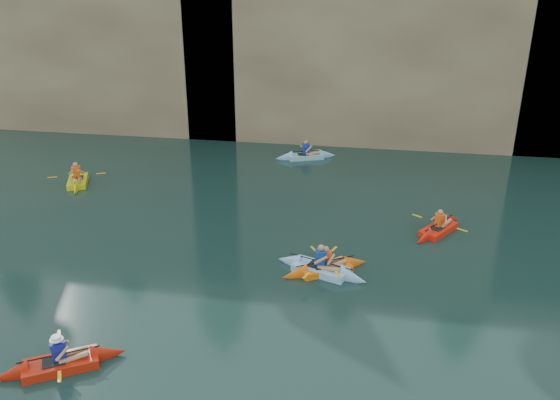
% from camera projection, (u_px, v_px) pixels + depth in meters
% --- Properties ---
extents(cliff, '(70.00, 16.00, 12.00)m').
position_uv_depth(cliff, '(363.00, 29.00, 37.72)').
color(cliff, tan).
rests_on(cliff, ground).
extents(cliff_slab_west, '(26.00, 2.40, 10.56)m').
position_uv_depth(cliff_slab_west, '(40.00, 46.00, 34.62)').
color(cliff_slab_west, tan).
rests_on(cliff_slab_west, ground).
extents(cliff_slab_center, '(24.00, 2.40, 11.40)m').
position_uv_depth(cliff_slab_center, '(393.00, 46.00, 30.75)').
color(cliff_slab_center, tan).
rests_on(cliff_slab_center, ground).
extents(sea_cave_west, '(4.50, 1.00, 4.00)m').
position_uv_depth(sea_cave_west, '(71.00, 100.00, 34.92)').
color(sea_cave_west, black).
rests_on(sea_cave_west, ground).
extents(sea_cave_center, '(3.50, 1.00, 3.20)m').
position_uv_depth(sea_cave_center, '(286.00, 116.00, 32.70)').
color(sea_cave_center, black).
rests_on(sea_cave_center, ground).
extents(sea_cave_east, '(5.00, 1.00, 4.50)m').
position_uv_depth(sea_cave_east, '(536.00, 115.00, 30.09)').
color(sea_cave_east, black).
rests_on(sea_cave_east, ground).
extents(main_kayaker, '(3.12, 2.31, 1.19)m').
position_uv_depth(main_kayaker, '(61.00, 363.00, 13.79)').
color(main_kayaker, red).
rests_on(main_kayaker, ground).
extents(kayaker_orange, '(3.03, 2.24, 1.18)m').
position_uv_depth(kayaker_orange, '(325.00, 268.00, 18.38)').
color(kayaker_orange, orange).
rests_on(kayaker_orange, ground).
extents(kayaker_ltblue_near, '(3.36, 2.43, 1.30)m').
position_uv_depth(kayaker_ltblue_near, '(321.00, 269.00, 18.31)').
color(kayaker_ltblue_near, '#98CDFF').
rests_on(kayaker_ltblue_near, ground).
extents(kayaker_red_far, '(2.36, 3.10, 1.19)m').
position_uv_depth(kayaker_red_far, '(438.00, 229.00, 21.28)').
color(kayaker_red_far, red).
rests_on(kayaker_red_far, ground).
extents(kayaker_yellow, '(2.43, 3.33, 1.35)m').
position_uv_depth(kayaker_yellow, '(78.00, 181.00, 26.32)').
color(kayaker_yellow, yellow).
rests_on(kayaker_yellow, ground).
extents(kayaker_ltblue_mid, '(3.43, 2.37, 1.29)m').
position_uv_depth(kayaker_ltblue_mid, '(306.00, 156.00, 30.06)').
color(kayaker_ltblue_mid, '#83C0DB').
rests_on(kayaker_ltblue_mid, ground).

